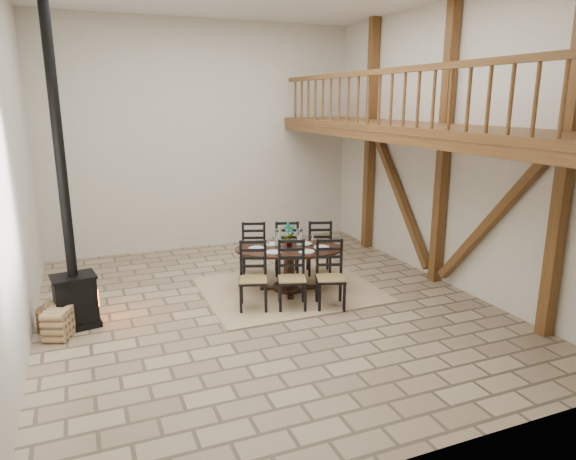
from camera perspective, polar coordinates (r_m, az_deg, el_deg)
name	(u,v)px	position (r m, az deg, el deg)	size (l,w,h in m)	color
ground	(267,306)	(8.56, -2.40, -8.48)	(8.00, 8.00, 0.00)	tan
room_shell	(335,119)	(8.38, 5.22, 12.20)	(7.02, 8.02, 5.01)	beige
rug	(289,289)	(9.27, 0.12, -6.60)	(3.00, 2.50, 0.02)	tan
dining_table	(289,268)	(9.13, 0.12, -4.24)	(2.31, 2.55, 1.22)	black
wood_stove	(71,254)	(8.11, -23.00, -2.45)	(0.69, 0.57, 5.00)	black
log_basket	(55,318)	(8.44, -24.48, -8.85)	(0.50, 0.50, 0.42)	brown
log_stack	(58,324)	(8.09, -24.17, -9.49)	(0.46, 0.53, 0.44)	tan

